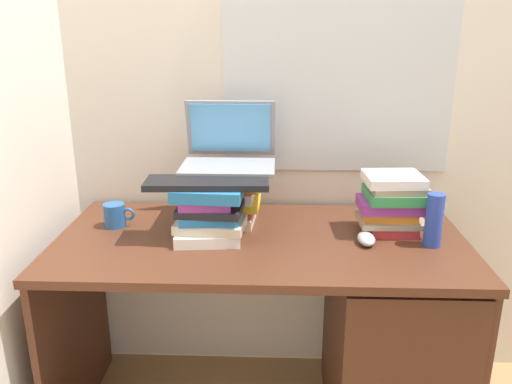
% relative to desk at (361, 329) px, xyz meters
% --- Properties ---
extents(wall_back, '(6.00, 0.06, 2.60)m').
position_rel_desk_xyz_m(wall_back, '(-0.37, 0.43, 0.88)').
color(wall_back, silver).
rests_on(wall_back, ground).
extents(wall_left, '(0.05, 6.00, 2.60)m').
position_rel_desk_xyz_m(wall_left, '(-1.19, 0.03, 0.88)').
color(wall_left, beige).
rests_on(wall_left, ground).
extents(desk, '(1.45, 0.71, 0.77)m').
position_rel_desk_xyz_m(desk, '(0.00, 0.00, 0.00)').
color(desk, '#4C2819').
rests_on(desk, ground).
extents(book_stack_tall, '(0.24, 0.20, 0.21)m').
position_rel_desk_xyz_m(book_stack_tall, '(-0.50, 0.17, 0.45)').
color(book_stack_tall, beige).
rests_on(book_stack_tall, desk).
extents(book_stack_keyboard_riser, '(0.25, 0.20, 0.20)m').
position_rel_desk_xyz_m(book_stack_keyboard_riser, '(-0.55, 0.00, 0.44)').
color(book_stack_keyboard_riser, white).
rests_on(book_stack_keyboard_riser, desk).
extents(book_stack_side, '(0.24, 0.19, 0.22)m').
position_rel_desk_xyz_m(book_stack_side, '(0.10, 0.10, 0.46)').
color(book_stack_side, '#B22D33').
rests_on(book_stack_side, desk).
extents(laptop, '(0.34, 0.29, 0.23)m').
position_rel_desk_xyz_m(laptop, '(-0.50, 0.23, 0.62)').
color(laptop, gray).
rests_on(laptop, book_stack_tall).
extents(keyboard, '(0.42, 0.15, 0.02)m').
position_rel_desk_xyz_m(keyboard, '(-0.55, 0.01, 0.56)').
color(keyboard, black).
rests_on(keyboard, book_stack_keyboard_riser).
extents(computer_mouse, '(0.06, 0.10, 0.04)m').
position_rel_desk_xyz_m(computer_mouse, '(-0.01, -0.01, 0.37)').
color(computer_mouse, '#A5A8AD').
rests_on(computer_mouse, desk).
extents(mug, '(0.12, 0.08, 0.09)m').
position_rel_desk_xyz_m(mug, '(-0.92, 0.11, 0.39)').
color(mug, '#265999').
rests_on(mug, desk).
extents(water_bottle, '(0.06, 0.06, 0.19)m').
position_rel_desk_xyz_m(water_bottle, '(0.22, -0.02, 0.44)').
color(water_bottle, '#263FA5').
rests_on(water_bottle, desk).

